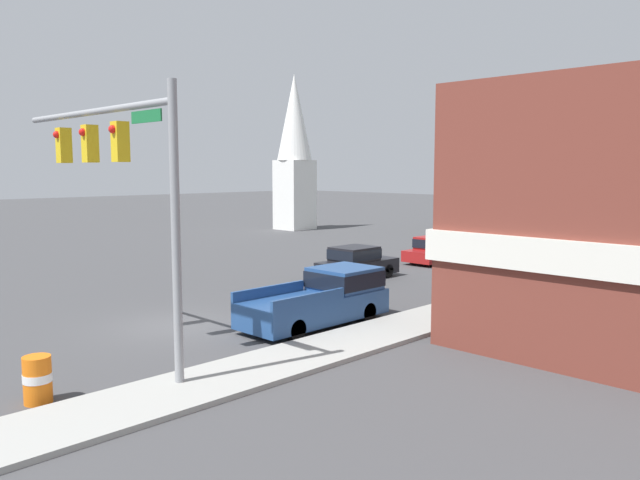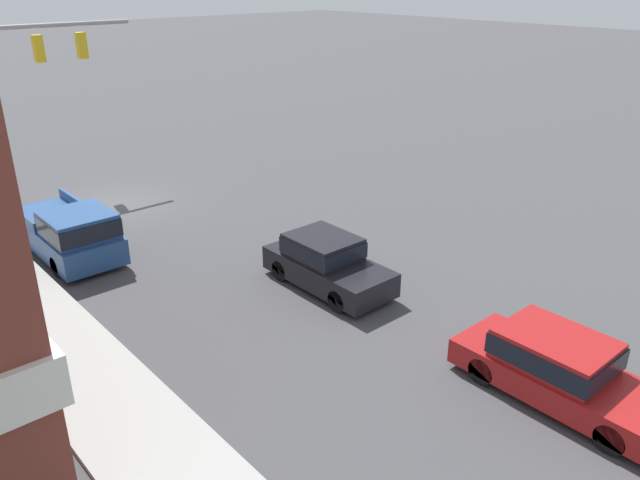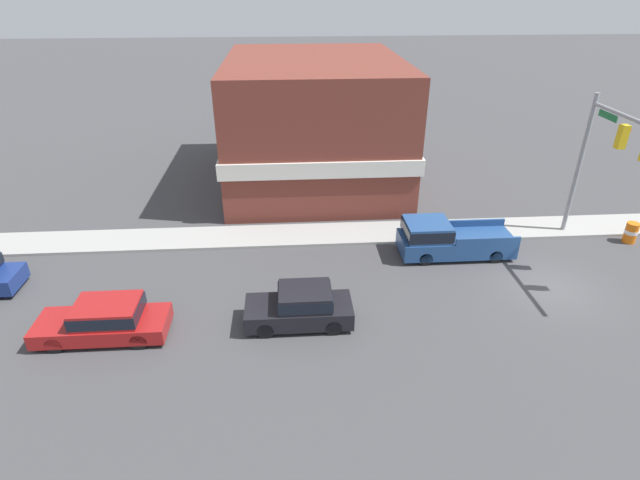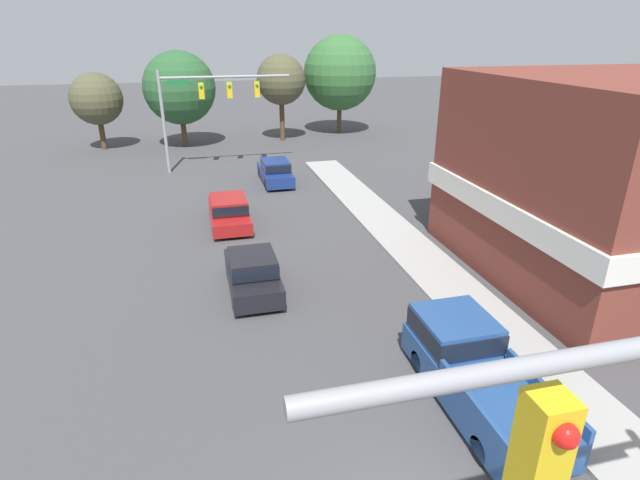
% 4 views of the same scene
% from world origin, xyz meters
% --- Properties ---
extents(ground_plane, '(200.00, 200.00, 0.00)m').
position_xyz_m(ground_plane, '(0.00, 0.00, 0.00)').
color(ground_plane, '#424244').
extents(near_signal_assembly, '(8.36, 0.49, 7.36)m').
position_xyz_m(near_signal_assembly, '(2.49, -3.21, 5.46)').
color(near_signal_assembly, gray).
rests_on(near_signal_assembly, ground).
extents(car_lead, '(1.82, 4.21, 1.58)m').
position_xyz_m(car_lead, '(-1.73, 11.16, 0.82)').
color(car_lead, black).
rests_on(car_lead, ground).
extents(car_second_ahead, '(1.90, 4.90, 1.49)m').
position_xyz_m(car_second_ahead, '(-2.02, 18.61, 0.78)').
color(car_second_ahead, black).
rests_on(car_second_ahead, ground).
extents(pickup_truck_parked, '(2.07, 5.49, 1.83)m').
position_xyz_m(pickup_truck_parked, '(3.27, 3.91, 0.90)').
color(pickup_truck_parked, black).
rests_on(pickup_truck_parked, ground).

